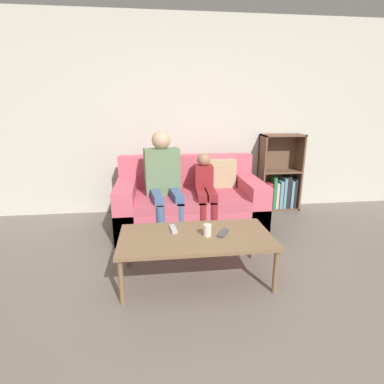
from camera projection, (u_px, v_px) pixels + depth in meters
The scene contains 10 objects.
ground_plane at pixel (243, 357), 1.81m from camera, with size 22.00×22.00×0.00m, color #70665B.
wall_back at pixel (190, 118), 4.10m from camera, with size 12.00×0.06×2.60m.
couch at pixel (190, 204), 3.71m from camera, with size 1.73×0.95×0.85m.
bookshelf at pixel (278, 182), 4.35m from camera, with size 0.58×0.28×1.08m.
coffee_table at pixel (196, 239), 2.55m from camera, with size 1.29×0.66×0.41m.
person_adult at pixel (163, 174), 3.48m from camera, with size 0.45×0.69×1.19m.
person_child at pixel (205, 189), 3.51m from camera, with size 0.24×0.65×0.92m.
cup_near at pixel (207, 230), 2.52m from camera, with size 0.07×0.07×0.10m.
tv_remote_0 at pixel (223, 233), 2.56m from camera, with size 0.13×0.17×0.02m.
tv_remote_1 at pixel (173, 229), 2.65m from camera, with size 0.07×0.17×0.02m.
Camera 1 is at (-0.49, -1.41, 1.47)m, focal length 28.00 mm.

